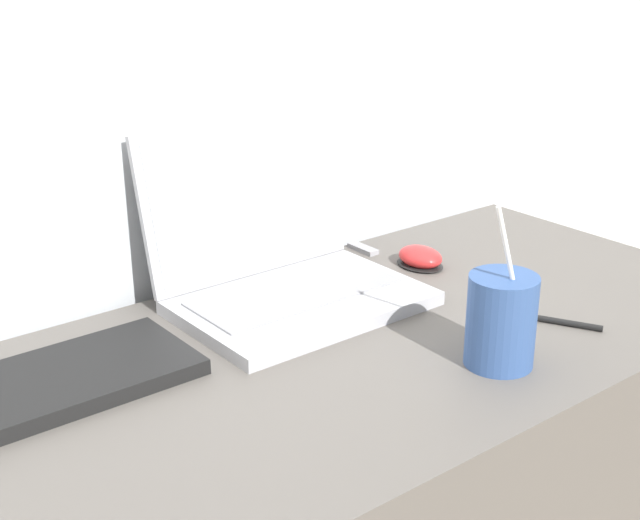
% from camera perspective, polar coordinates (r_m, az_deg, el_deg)
% --- Properties ---
extents(laptop, '(0.35, 0.29, 0.25)m').
position_cam_1_polar(laptop, '(1.32, -2.58, -0.16)').
color(laptop, '#ADADB2').
rests_on(laptop, desk).
extents(drink_cup, '(0.09, 0.09, 0.22)m').
position_cam_1_polar(drink_cup, '(1.14, 11.53, -3.73)').
color(drink_cup, '#33518C').
rests_on(drink_cup, desk).
extents(computer_mouse, '(0.07, 0.08, 0.03)m').
position_cam_1_polar(computer_mouse, '(1.46, 6.44, 0.14)').
color(computer_mouse, black).
rests_on(computer_mouse, desk).
extents(external_keyboard, '(0.45, 0.16, 0.02)m').
position_cam_1_polar(external_keyboard, '(1.11, -19.40, -8.34)').
color(external_keyboard, black).
rests_on(external_keyboard, desk).
extents(usb_stick, '(0.02, 0.06, 0.01)m').
position_cam_1_polar(usb_stick, '(1.52, 2.77, 0.73)').
color(usb_stick, '#99999E').
rests_on(usb_stick, desk).
extents(pen, '(0.08, 0.14, 0.01)m').
position_cam_1_polar(pen, '(1.29, 14.40, -3.72)').
color(pen, black).
rests_on(pen, desk).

